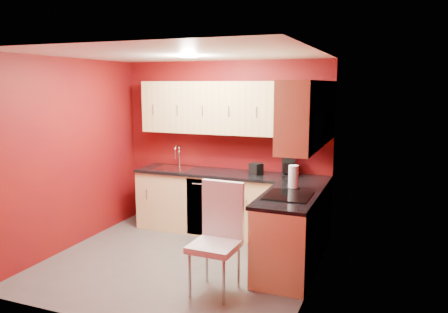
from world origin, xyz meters
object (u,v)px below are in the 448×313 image
Objects in this scene: coffee_maker at (289,166)px; paper_towel at (293,177)px; microwave at (300,130)px; sink at (174,166)px; dining_chair at (215,240)px; napkin_holder at (256,169)px.

paper_towel is (0.21, -0.66, -0.01)m from coffee_maker.
sink is at bearing 154.40° from microwave.
microwave reaches higher than sink.
coffee_maker reaches higher than dining_chair.
microwave reaches higher than napkin_holder.
microwave is at bearing -87.26° from coffee_maker.
microwave is 1.46× the size of sink.
microwave reaches higher than coffee_maker.
coffee_maker is 1.05× the size of paper_towel.
coffee_maker is 0.46m from napkin_holder.
dining_chair is at bearing -116.60° from coffee_maker.
microwave is 1.50m from dining_chair.
microwave reaches higher than paper_towel.
paper_towel is 0.24× the size of dining_chair.
coffee_maker reaches higher than paper_towel.
microwave reaches higher than dining_chair.
dining_chair is at bearing -115.33° from paper_towel.
paper_towel is at bearing -42.85° from napkin_holder.
dining_chair reaches higher than napkin_holder.
paper_towel is (0.66, -0.61, 0.06)m from napkin_holder.
coffee_maker is 0.26× the size of dining_chair.
napkin_holder is 0.57× the size of paper_towel.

